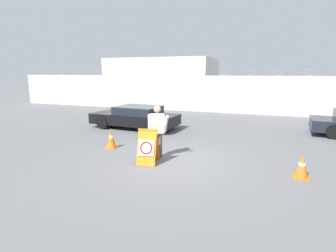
{
  "coord_description": "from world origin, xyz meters",
  "views": [
    {
      "loc": [
        2.65,
        -7.75,
        2.83
      ],
      "look_at": [
        -0.68,
        1.42,
        0.84
      ],
      "focal_mm": 28.0,
      "sensor_mm": 36.0,
      "label": 1
    }
  ],
  "objects_px": {
    "traffic_cone_mid": "(302,166)",
    "traffic_cone_near": "(111,138)",
    "barricade_sign": "(148,146)",
    "parked_car_front_coupe": "(136,117)",
    "security_guard": "(157,129)"
  },
  "relations": [
    {
      "from": "barricade_sign",
      "to": "parked_car_front_coupe",
      "type": "bearing_deg",
      "value": 111.89
    },
    {
      "from": "traffic_cone_mid",
      "to": "parked_car_front_coupe",
      "type": "distance_m",
      "value": 8.45
    },
    {
      "from": "barricade_sign",
      "to": "traffic_cone_near",
      "type": "xyz_separation_m",
      "value": [
        -2.02,
        1.1,
        -0.17
      ]
    },
    {
      "from": "security_guard",
      "to": "barricade_sign",
      "type": "bearing_deg",
      "value": -136.64
    },
    {
      "from": "barricade_sign",
      "to": "parked_car_front_coupe",
      "type": "height_order",
      "value": "parked_car_front_coupe"
    },
    {
      "from": "traffic_cone_near",
      "to": "traffic_cone_mid",
      "type": "distance_m",
      "value": 6.51
    },
    {
      "from": "traffic_cone_mid",
      "to": "traffic_cone_near",
      "type": "bearing_deg",
      "value": 173.32
    },
    {
      "from": "traffic_cone_near",
      "to": "parked_car_front_coupe",
      "type": "bearing_deg",
      "value": 102.29
    },
    {
      "from": "traffic_cone_mid",
      "to": "parked_car_front_coupe",
      "type": "relative_size",
      "value": 0.15
    },
    {
      "from": "parked_car_front_coupe",
      "to": "barricade_sign",
      "type": "bearing_deg",
      "value": 125.1
    },
    {
      "from": "barricade_sign",
      "to": "traffic_cone_near",
      "type": "bearing_deg",
      "value": 142.41
    },
    {
      "from": "security_guard",
      "to": "traffic_cone_near",
      "type": "height_order",
      "value": "security_guard"
    },
    {
      "from": "barricade_sign",
      "to": "traffic_cone_mid",
      "type": "relative_size",
      "value": 1.63
    },
    {
      "from": "security_guard",
      "to": "traffic_cone_near",
      "type": "relative_size",
      "value": 2.35
    },
    {
      "from": "traffic_cone_mid",
      "to": "parked_car_front_coupe",
      "type": "height_order",
      "value": "parked_car_front_coupe"
    }
  ]
}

